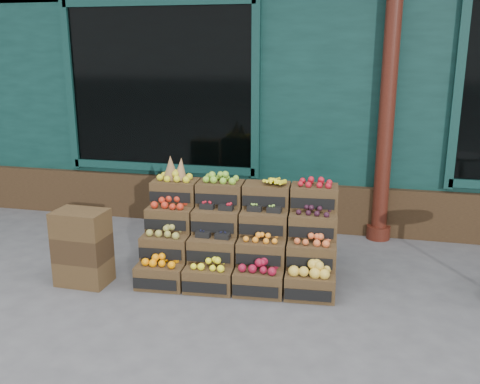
# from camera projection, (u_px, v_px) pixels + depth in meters

# --- Properties ---
(ground) EXTENTS (60.00, 60.00, 0.00)m
(ground) POSITION_uv_depth(u_px,v_px,m) (243.00, 303.00, 4.84)
(ground) COLOR #4E4E51
(ground) RESTS_ON ground
(shop_facade) EXTENTS (12.00, 6.24, 4.80)m
(shop_facade) POSITION_uv_depth(u_px,v_px,m) (313.00, 38.00, 9.00)
(shop_facade) COLOR #0D2E2A
(shop_facade) RESTS_ON ground
(crate_display) EXTENTS (1.95, 1.06, 1.18)m
(crate_display) POSITION_uv_depth(u_px,v_px,m) (240.00, 241.00, 5.35)
(crate_display) COLOR #422F1A
(crate_display) RESTS_ON ground
(spare_crates) EXTENTS (0.50, 0.35, 0.74)m
(spare_crates) POSITION_uv_depth(u_px,v_px,m) (82.00, 247.00, 5.17)
(spare_crates) COLOR #422F1A
(spare_crates) RESTS_ON ground
(shopkeeper) EXTENTS (0.86, 0.71, 2.01)m
(shopkeeper) POSITION_uv_depth(u_px,v_px,m) (187.00, 136.00, 7.68)
(shopkeeper) COLOR #134521
(shopkeeper) RESTS_ON ground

